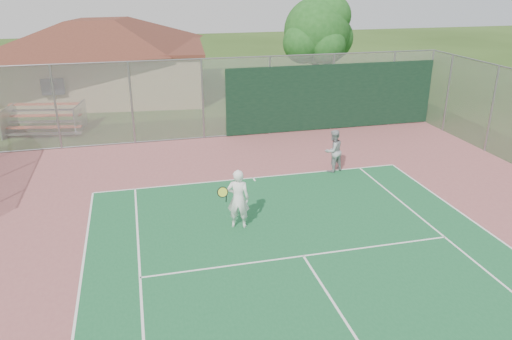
# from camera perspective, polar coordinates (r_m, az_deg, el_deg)

# --- Properties ---
(back_fence) EXTENTS (20.08, 0.11, 3.53)m
(back_fence) POSITION_cam_1_polar(r_m,az_deg,el_deg) (22.52, 1.84, 8.26)
(back_fence) COLOR gray
(back_fence) RESTS_ON ground
(side_fence_right) EXTENTS (0.08, 9.00, 3.50)m
(side_fence_right) POSITION_cam_1_polar(r_m,az_deg,el_deg) (22.22, 25.34, 6.26)
(side_fence_right) COLOR gray
(side_fence_right) RESTS_ON ground
(clubhouse) EXTENTS (13.09, 9.41, 5.33)m
(clubhouse) POSITION_cam_1_polar(r_m,az_deg,el_deg) (30.94, -17.31, 12.87)
(clubhouse) COLOR tan
(clubhouse) RESTS_ON ground
(bleachers) EXTENTS (3.52, 2.38, 1.22)m
(bleachers) POSITION_cam_1_polar(r_m,az_deg,el_deg) (24.95, -22.99, 5.44)
(bleachers) COLOR #B9492A
(bleachers) RESTS_ON ground
(tree) EXTENTS (4.20, 3.98, 5.86)m
(tree) POSITION_cam_1_polar(r_m,az_deg,el_deg) (28.20, 7.15, 15.26)
(tree) COLOR #331E12
(tree) RESTS_ON ground
(player_white_front) EXTENTS (1.02, 0.69, 1.75)m
(player_white_front) POSITION_cam_1_polar(r_m,az_deg,el_deg) (14.07, -2.08, -3.36)
(player_white_front) COLOR white
(player_white_front) RESTS_ON ground
(player_grey_back) EXTENTS (0.92, 0.82, 1.57)m
(player_grey_back) POSITION_cam_1_polar(r_m,az_deg,el_deg) (18.39, 8.82, 2.12)
(player_grey_back) COLOR #9B9DA0
(player_grey_back) RESTS_ON ground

